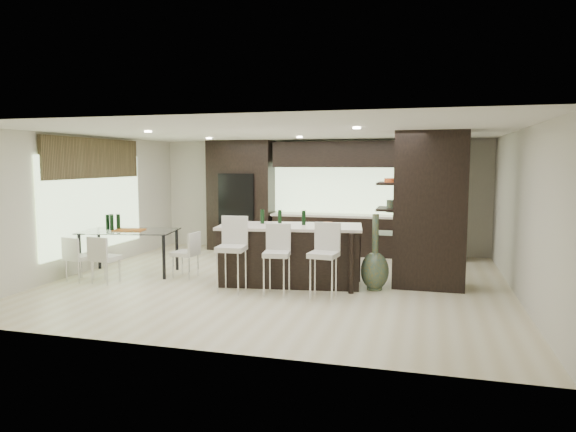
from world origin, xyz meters
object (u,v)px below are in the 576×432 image
(stool_left, at_px, (232,262))
(chair_far, at_px, (79,261))
(stool_right, at_px, (323,268))
(dining_table, at_px, (130,252))
(kitchen_island, at_px, (290,254))
(chair_near, at_px, (106,261))
(floor_vase, at_px, (375,252))
(stool_mid, at_px, (277,267))
(chair_end, at_px, (185,257))
(bench, at_px, (292,268))

(stool_left, bearing_deg, chair_far, 175.10)
(stool_right, xyz_separation_m, dining_table, (-4.00, 0.80, -0.06))
(kitchen_island, distance_m, chair_near, 3.33)
(dining_table, bearing_deg, floor_vase, -11.34)
(stool_mid, xyz_separation_m, stool_right, (0.78, -0.01, 0.02))
(stool_mid, distance_m, chair_end, 2.19)
(bench, bearing_deg, chair_end, -161.33)
(floor_vase, distance_m, chair_near, 4.80)
(chair_far, bearing_deg, kitchen_island, 24.37)
(stool_left, height_order, stool_mid, stool_left)
(kitchen_island, bearing_deg, stool_mid, -98.17)
(kitchen_island, bearing_deg, dining_table, 172.85)
(bench, xyz_separation_m, dining_table, (-3.23, -0.10, 0.16))
(bench, distance_m, chair_near, 3.36)
(kitchen_island, height_order, floor_vase, floor_vase)
(stool_mid, distance_m, floor_vase, 1.71)
(chair_near, bearing_deg, bench, 21.21)
(floor_vase, xyz_separation_m, dining_table, (-4.73, 0.02, -0.22))
(chair_far, xyz_separation_m, chair_end, (1.74, 0.78, 0.02))
(stool_right, relative_size, chair_end, 1.22)
(chair_far, bearing_deg, dining_table, 66.52)
(floor_vase, bearing_deg, chair_near, -170.78)
(kitchen_island, bearing_deg, floor_vase, -11.26)
(kitchen_island, xyz_separation_m, dining_table, (-3.22, -0.06, -0.10))
(stool_mid, bearing_deg, kitchen_island, 82.66)
(stool_right, xyz_separation_m, chair_far, (-4.55, 0.02, -0.11))
(kitchen_island, height_order, chair_near, kitchen_island)
(stool_left, bearing_deg, chair_near, 175.18)
(kitchen_island, xyz_separation_m, stool_mid, (0.00, -0.85, -0.06))
(stool_mid, distance_m, dining_table, 3.31)
(stool_mid, relative_size, chair_far, 1.24)
(stool_mid, relative_size, chair_near, 1.19)
(bench, distance_m, chair_end, 2.06)
(stool_left, xyz_separation_m, stool_mid, (0.78, 0.02, -0.04))
(kitchen_island, relative_size, chair_near, 3.21)
(bench, bearing_deg, stool_left, -115.14)
(bench, bearing_deg, dining_table, -162.37)
(stool_mid, bearing_deg, floor_vase, 19.59)
(chair_near, relative_size, chair_far, 1.04)
(chair_near, xyz_separation_m, chair_end, (1.18, 0.79, 0.00))
(stool_left, distance_m, stool_mid, 0.78)
(stool_right, height_order, floor_vase, floor_vase)
(stool_right, height_order, dining_table, stool_right)
(chair_far, bearing_deg, stool_right, 11.55)
(chair_near, distance_m, chair_far, 0.55)
(stool_mid, distance_m, stool_right, 0.78)
(chair_far, bearing_deg, floor_vase, 19.96)
(kitchen_island, xyz_separation_m, bench, (0.02, 0.04, -0.27))
(kitchen_island, relative_size, bench, 1.85)
(stool_left, relative_size, stool_mid, 1.09)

